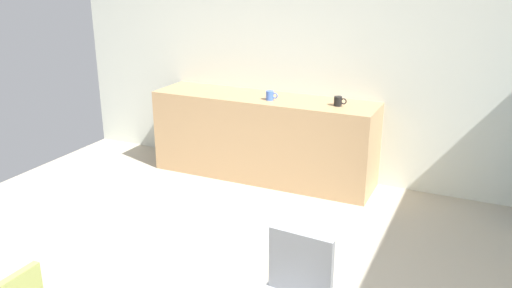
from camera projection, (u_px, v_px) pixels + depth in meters
wall_back at (322, 57)px, 5.47m from camera, size 6.00×0.10×2.60m
counter_block at (263, 137)px, 5.66m from camera, size 2.42×0.60×0.90m
mug_white at (338, 101)px, 5.14m from camera, size 0.13×0.08×0.09m
mug_green at (270, 95)px, 5.37m from camera, size 0.13×0.08×0.09m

